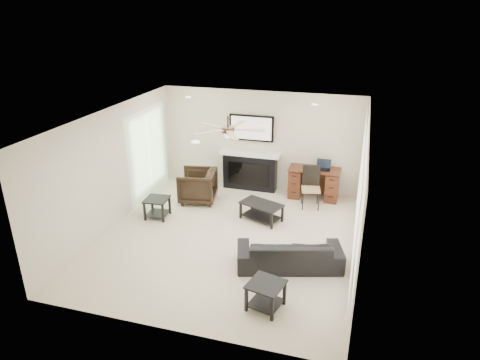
{
  "coord_description": "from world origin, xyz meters",
  "views": [
    {
      "loc": [
        2.34,
        -7.2,
        4.38
      ],
      "look_at": [
        0.11,
        0.51,
        1.09
      ],
      "focal_mm": 32.0,
      "sensor_mm": 36.0,
      "label": 1
    }
  ],
  "objects_px": {
    "armchair": "(198,186)",
    "desk": "(314,183)",
    "sofa": "(289,253)",
    "fireplace_unit": "(250,154)",
    "coffee_table": "(261,212)"
  },
  "relations": [
    {
      "from": "armchair",
      "to": "desk",
      "type": "xyz_separation_m",
      "value": [
        2.64,
        0.95,
        -0.01
      ]
    },
    {
      "from": "sofa",
      "to": "fireplace_unit",
      "type": "bearing_deg",
      "value": -79.47
    },
    {
      "from": "coffee_table",
      "to": "desk",
      "type": "bearing_deg",
      "value": 79.21
    },
    {
      "from": "armchair",
      "to": "fireplace_unit",
      "type": "xyz_separation_m",
      "value": [
        1.01,
        1.05,
        0.57
      ]
    },
    {
      "from": "sofa",
      "to": "coffee_table",
      "type": "bearing_deg",
      "value": -76.52
    },
    {
      "from": "armchair",
      "to": "desk",
      "type": "distance_m",
      "value": 2.81
    },
    {
      "from": "coffee_table",
      "to": "fireplace_unit",
      "type": "relative_size",
      "value": 0.47
    },
    {
      "from": "armchair",
      "to": "sofa",
      "type": "bearing_deg",
      "value": 40.32
    },
    {
      "from": "fireplace_unit",
      "to": "desk",
      "type": "height_order",
      "value": "fireplace_unit"
    },
    {
      "from": "sofa",
      "to": "coffee_table",
      "type": "relative_size",
      "value": 2.08
    },
    {
      "from": "desk",
      "to": "sofa",
      "type": "bearing_deg",
      "value": -90.77
    },
    {
      "from": "desk",
      "to": "coffee_table",
      "type": "bearing_deg",
      "value": -122.16
    },
    {
      "from": "sofa",
      "to": "armchair",
      "type": "bearing_deg",
      "value": -55.46
    },
    {
      "from": "coffee_table",
      "to": "fireplace_unit",
      "type": "bearing_deg",
      "value": 134.68
    },
    {
      "from": "fireplace_unit",
      "to": "desk",
      "type": "xyz_separation_m",
      "value": [
        1.63,
        -0.11,
        -0.57
      ]
    }
  ]
}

